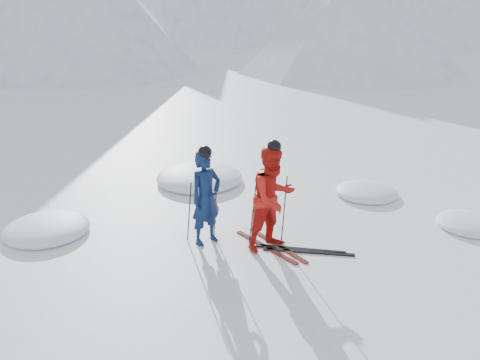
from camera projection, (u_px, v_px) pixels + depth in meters
name	position (u px, v px, depth m)	size (l,w,h in m)	color
ground	(316.00, 231.00, 10.38)	(160.00, 160.00, 0.00)	white
skier_blue	(206.00, 198.00, 9.61)	(0.67, 0.44, 1.84)	#0B1C43
skier_red	(273.00, 198.00, 9.38)	(0.98, 0.76, 2.01)	#B6140E
pole_blue_left	(189.00, 212.00, 9.76)	(0.02, 0.02, 1.23)	black
pole_blue_right	(215.00, 206.00, 10.01)	(0.02, 0.02, 1.23)	black
pole_red_left	(253.00, 212.00, 9.63)	(0.02, 0.02, 1.34)	black
pole_red_right	(284.00, 210.00, 9.71)	(0.02, 0.02, 1.34)	black
ski_worn_left	(266.00, 247.00, 9.68)	(0.09, 1.70, 0.03)	black
ski_worn_right	(278.00, 245.00, 9.75)	(0.09, 1.70, 0.03)	black
ski_loose_a	(300.00, 249.00, 9.60)	(0.09, 1.70, 0.03)	black
ski_loose_b	(309.00, 252.00, 9.50)	(0.09, 1.70, 0.03)	black
snow_lumps	(222.00, 198.00, 12.05)	(9.91, 6.19, 0.49)	white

